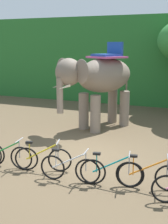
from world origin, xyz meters
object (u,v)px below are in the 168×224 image
elephant (99,79)px  bike_yellow (43,158)px  bike_white (70,168)px  bike_orange (148,175)px  bike_teal (111,172)px  bike_green (6,156)px

elephant → bike_yellow: 5.43m
bike_white → bike_orange: size_ratio=1.01×
elephant → bike_white: size_ratio=2.42×
bike_white → bike_teal: size_ratio=1.01×
bike_teal → bike_orange: bearing=11.1°
bike_green → bike_teal: (3.33, 0.04, 0.00)m
bike_yellow → bike_white: size_ratio=0.97×
bike_green → bike_white: size_ratio=1.00×
bike_green → bike_white: bearing=-3.9°
bike_teal → bike_orange: (0.94, 0.18, 0.00)m
bike_yellow → bike_teal: size_ratio=0.98×
bike_yellow → bike_orange: bearing=0.2°
elephant → bike_white: elephant is taller
elephant → bike_green: size_ratio=2.42×
bike_teal → bike_yellow: bearing=175.5°
bike_yellow → bike_white: same height
elephant → bike_yellow: size_ratio=2.50×
bike_green → elephant: bearing=78.7°
elephant → bike_orange: bearing=-57.9°
bike_white → elephant: bearing=101.7°
elephant → bike_teal: bearing=-66.8°
bike_yellow → bike_orange: same height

